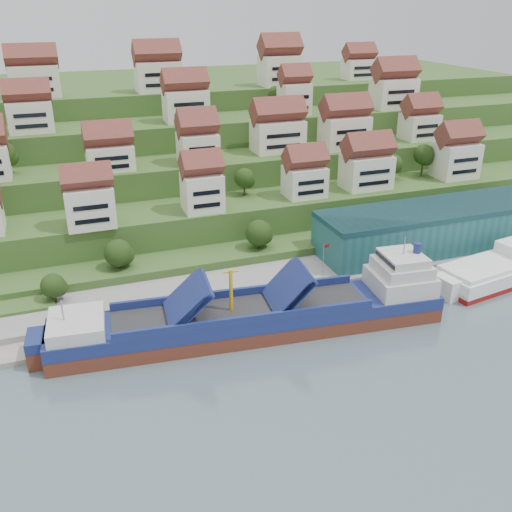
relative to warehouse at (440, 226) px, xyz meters
name	(u,v)px	position (x,y,z in m)	size (l,w,h in m)	color
ground	(259,327)	(-52.00, -17.00, -7.20)	(300.00, 300.00, 0.00)	slate
quay	(320,273)	(-32.00, -2.00, -6.10)	(180.00, 14.00, 2.20)	gray
hillside	(153,147)	(-52.00, 86.55, 3.46)	(260.00, 128.00, 31.00)	#2D4C1E
hillside_village	(199,132)	(-46.72, 42.89, 16.97)	(157.60, 64.65, 29.09)	white
hillside_trees	(183,177)	(-54.89, 28.27, 9.77)	(138.48, 62.15, 30.77)	#264316
warehouse	(440,226)	(0.00, 0.00, 0.00)	(60.00, 15.00, 10.00)	#246063
flagpole	(324,259)	(-33.89, -7.00, -0.32)	(1.28, 0.16, 8.00)	gray
cargo_ship	(262,317)	(-51.89, -18.50, -4.12)	(72.56, 18.05, 15.85)	#602B1D
second_ship	(498,271)	(3.53, -16.60, -4.75)	(29.25, 14.63, 8.11)	maroon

